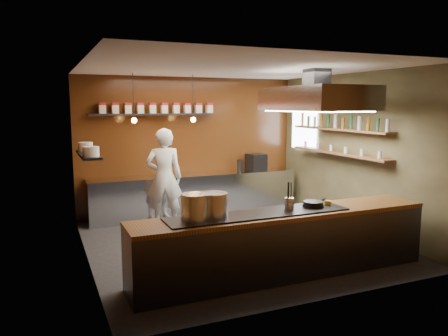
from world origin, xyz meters
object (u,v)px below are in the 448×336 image
extractor_hood (316,98)px  stockpot_small (215,205)px  espresso_machine (256,162)px  chef (164,177)px  stockpot_large (195,207)px

extractor_hood → stockpot_small: extractor_hood is taller
espresso_machine → chef: 2.39m
chef → extractor_hood: bearing=150.2°
stockpot_large → stockpot_small: bearing=10.5°
stockpot_large → espresso_machine: 4.65m
extractor_hood → chef: 3.30m
espresso_machine → chef: size_ratio=0.20×
extractor_hood → chef: size_ratio=1.03×
extractor_hood → stockpot_large: 3.21m
chef → stockpot_small: bearing=99.4°
extractor_hood → stockpot_small: (-2.32, -1.15, -1.41)m
extractor_hood → espresso_machine: (0.15, 2.52, -1.41)m
stockpot_large → espresso_machine: (2.78, 3.73, -0.02)m
extractor_hood → stockpot_large: bearing=-155.2°
stockpot_large → extractor_hood: bearing=24.8°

